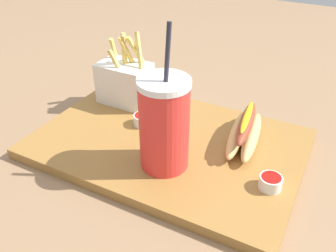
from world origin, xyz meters
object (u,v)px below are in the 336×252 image
Objects in this scene: ketchup_cup_1 at (143,119)px; ketchup_cup_2 at (271,182)px; soda_cup at (164,124)px; hot_dog_1 at (245,132)px; fries_basket at (125,82)px.

ketchup_cup_1 and ketchup_cup_2 have the same top height.
soda_cup reaches higher than ketchup_cup_1.
ketchup_cup_2 is (0.07, -0.10, -0.01)m from hot_dog_1.
ketchup_cup_1 is at bearing 137.19° from soda_cup.
fries_basket is 0.92× the size of hot_dog_1.
fries_basket is at bearing 173.93° from hot_dog_1.
fries_basket is 4.10× the size of ketchup_cup_1.
ketchup_cup_1 is (0.08, -0.06, -0.03)m from fries_basket.
hot_dog_1 is (0.10, 0.12, -0.06)m from soda_cup.
soda_cup is at bearing -40.67° from fries_basket.
ketchup_cup_2 is at bearing -13.52° from ketchup_cup_1.
fries_basket is at bearing 139.33° from soda_cup.
hot_dog_1 is at bearing 50.95° from soda_cup.
ketchup_cup_2 is (0.17, 0.02, -0.07)m from soda_cup.
soda_cup is 0.24m from fries_basket.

